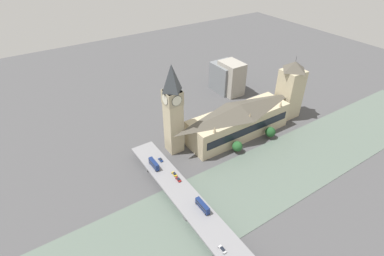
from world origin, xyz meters
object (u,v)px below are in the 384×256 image
(double_decker_bus_lead, at_px, (154,164))
(victoria_tower, at_px, (290,89))
(car_southbound_lead, at_px, (174,174))
(double_decker_bus_mid, at_px, (203,206))
(car_northbound_lead, at_px, (222,249))
(parliament_hall, at_px, (239,120))
(road_bridge, at_px, (194,209))
(car_northbound_mid, at_px, (161,160))
(car_northbound_tail, at_px, (178,179))
(clock_tower, at_px, (173,108))

(double_decker_bus_lead, bearing_deg, victoria_tower, -87.93)
(victoria_tower, bearing_deg, car_southbound_lead, 98.56)
(double_decker_bus_lead, relative_size, car_southbound_lead, 2.35)
(victoria_tower, xyz_separation_m, double_decker_bus_mid, (-50.69, 123.44, -15.73))
(double_decker_bus_mid, distance_m, car_northbound_lead, 27.24)
(parliament_hall, relative_size, road_bridge, 0.61)
(victoria_tower, distance_m, double_decker_bus_lead, 130.96)
(double_decker_bus_mid, distance_m, car_northbound_mid, 49.29)
(double_decker_bus_mid, xyz_separation_m, car_northbound_tail, (26.71, -0.40, -1.87))
(car_southbound_lead, bearing_deg, car_northbound_tail, 176.25)
(clock_tower, xyz_separation_m, car_southbound_lead, (-29.43, 17.23, -28.31))
(car_northbound_tail, bearing_deg, car_northbound_lead, 172.55)
(clock_tower, relative_size, road_bridge, 0.48)
(car_northbound_tail, bearing_deg, car_southbound_lead, -3.75)
(road_bridge, height_order, car_southbound_lead, car_southbound_lead)
(parliament_hall, distance_m, car_northbound_tail, 73.14)
(car_southbound_lead, bearing_deg, double_decker_bus_mid, 178.64)
(clock_tower, relative_size, car_northbound_lead, 13.95)
(parliament_hall, distance_m, clock_tower, 56.72)
(road_bridge, bearing_deg, car_northbound_lead, 173.69)
(double_decker_bus_lead, relative_size, car_northbound_lead, 2.22)
(victoria_tower, xyz_separation_m, car_southbound_lead, (-18.46, 122.67, -17.57))
(double_decker_bus_mid, bearing_deg, car_northbound_lead, 166.08)
(road_bridge, relative_size, double_decker_bus_lead, 12.96)
(road_bridge, xyz_separation_m, car_northbound_mid, (46.03, -3.32, 1.90))
(double_decker_bus_mid, height_order, car_southbound_lead, double_decker_bus_mid)
(clock_tower, height_order, double_decker_bus_mid, clock_tower)
(road_bridge, bearing_deg, double_decker_bus_lead, 4.33)
(parliament_hall, bearing_deg, double_decker_bus_lead, 93.51)
(victoria_tower, xyz_separation_m, double_decker_bus_lead, (-4.70, 129.94, -15.62))
(car_northbound_tail, relative_size, car_southbound_lead, 0.99)
(road_bridge, bearing_deg, parliament_hall, -56.81)
(clock_tower, relative_size, double_decker_bus_lead, 6.28)
(double_decker_bus_mid, height_order, car_northbound_mid, double_decker_bus_mid)
(road_bridge, distance_m, car_northbound_mid, 46.19)
(victoria_tower, relative_size, car_northbound_tail, 11.83)
(clock_tower, height_order, road_bridge, clock_tower)
(double_decker_bus_lead, distance_m, car_southbound_lead, 15.68)
(parliament_hall, relative_size, double_decker_bus_lead, 7.89)
(clock_tower, relative_size, double_decker_bus_mid, 6.02)
(car_southbound_lead, bearing_deg, parliament_hall, -74.95)
(parliament_hall, xyz_separation_m, clock_tower, (11.03, 51.22, 21.72))
(double_decker_bus_lead, xyz_separation_m, car_northbound_tail, (-19.29, -6.90, -1.98))
(road_bridge, relative_size, car_southbound_lead, 30.47)
(double_decker_bus_mid, height_order, car_northbound_lead, double_decker_bus_mid)
(road_bridge, bearing_deg, double_decker_bus_mid, -134.68)
(victoria_tower, relative_size, car_northbound_mid, 13.17)
(car_northbound_tail, bearing_deg, parliament_hall, -70.83)
(car_northbound_lead, bearing_deg, clock_tower, -15.57)
(victoria_tower, relative_size, car_northbound_lead, 11.06)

